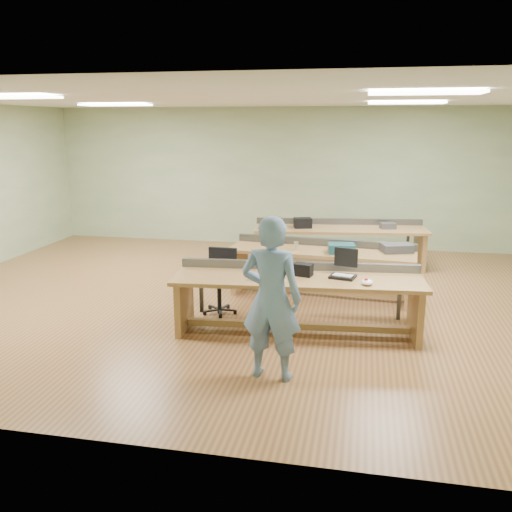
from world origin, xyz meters
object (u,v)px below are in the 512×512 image
at_px(workbench_mid, 321,262).
at_px(parts_bin_grey, 397,248).
at_px(task_chair, 220,290).
at_px(parts_bin_teal, 341,248).
at_px(workbench_back, 340,237).
at_px(person, 271,299).
at_px(workbench_front, 298,291).
at_px(drinks_can, 296,246).
at_px(camera_bag, 303,270).
at_px(laptop_base, 343,277).
at_px(mug, 336,247).

height_order(workbench_mid, parts_bin_grey, parts_bin_grey).
height_order(task_chair, parts_bin_teal, task_chair).
bearing_deg(workbench_back, person, -103.11).
bearing_deg(workbench_mid, workbench_front, -91.27).
relative_size(parts_bin_grey, drinks_can, 3.52).
bearing_deg(workbench_front, drinks_can, 93.17).
relative_size(workbench_back, drinks_can, 25.75).
bearing_deg(workbench_front, workbench_mid, 78.83).
height_order(camera_bag, parts_bin_teal, camera_bag).
relative_size(workbench_mid, task_chair, 3.17).
bearing_deg(drinks_can, workbench_back, 73.80).
bearing_deg(person, parts_bin_grey, -109.99).
distance_m(laptop_base, task_chair, 1.86).
distance_m(laptop_base, parts_bin_grey, 1.76).
bearing_deg(laptop_base, task_chair, 177.59).
bearing_deg(parts_bin_teal, laptop_base, -86.63).
bearing_deg(person, task_chair, -55.28).
relative_size(workbench_back, person, 1.86).
bearing_deg(drinks_can, person, -88.04).
bearing_deg(workbench_mid, drinks_can, -161.88).
bearing_deg(drinks_can, workbench_mid, 13.13).
distance_m(parts_bin_teal, drinks_can, 0.70).
bearing_deg(task_chair, workbench_front, -23.76).
bearing_deg(camera_bag, person, -83.32).
distance_m(parts_bin_teal, parts_bin_grey, 0.85).
bearing_deg(laptop_base, drinks_can, 131.91).
height_order(workbench_back, drinks_can, drinks_can).
bearing_deg(person, camera_bag, -91.68).
distance_m(task_chair, parts_bin_grey, 2.75).
distance_m(workbench_front, laptop_base, 0.60).
bearing_deg(parts_bin_grey, person, -115.35).
height_order(workbench_mid, laptop_base, workbench_mid).
bearing_deg(workbench_front, task_chair, 149.99).
relative_size(camera_bag, parts_bin_grey, 0.53).
relative_size(workbench_back, task_chair, 3.56).
bearing_deg(parts_bin_teal, parts_bin_grey, 15.15).
height_order(workbench_front, person, person).
bearing_deg(workbench_front, person, -99.80).
height_order(workbench_back, person, person).
xyz_separation_m(laptop_base, parts_bin_grey, (0.74, 1.60, 0.04)).
distance_m(mug, drinks_can, 0.62).
xyz_separation_m(workbench_back, camera_bag, (-0.31, -3.43, 0.27)).
height_order(workbench_mid, camera_bag, camera_bag).
height_order(workbench_back, camera_bag, camera_bag).
bearing_deg(parts_bin_teal, camera_bag, -107.18).
bearing_deg(laptop_base, camera_bag, -166.95).
bearing_deg(drinks_can, mug, 14.22).
bearing_deg(task_chair, person, -59.28).
xyz_separation_m(person, task_chair, (-1.06, 1.89, -0.54)).
bearing_deg(mug, camera_bag, -101.67).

